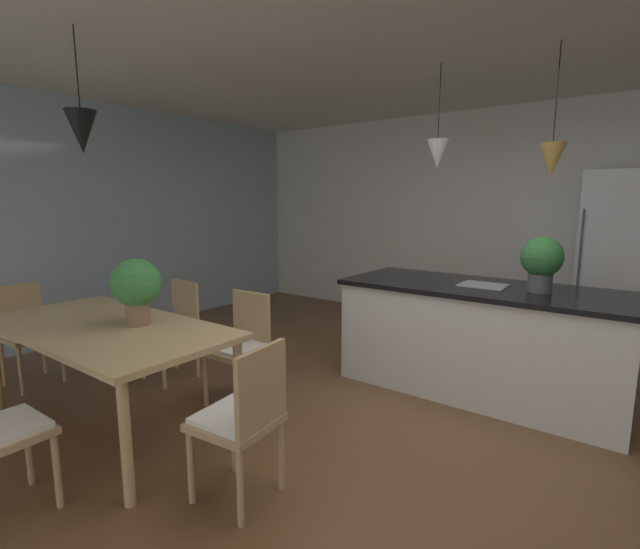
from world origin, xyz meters
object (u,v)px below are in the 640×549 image
Objects in this scene: kitchen_island at (480,337)px; chair_far_right at (241,344)px; chair_far_left at (174,326)px; potted_plant_on_table at (136,286)px; refrigerator at (620,265)px; dining_table at (106,334)px; potted_plant_on_island at (542,260)px; chair_kitchen_end at (243,416)px; chair_window_end at (27,330)px.

chair_far_right is at bearing -137.20° from kitchen_island.
chair_far_left is 1.09m from potted_plant_on_table.
dining_table is at bearing -124.67° from refrigerator.
potted_plant_on_island is (1.87, 1.34, 0.67)m from chair_far_right.
chair_kitchen_end is at bearing -42.99° from chair_far_right.
kitchen_island is 2.72m from potted_plant_on_table.
kitchen_island is at bearing -115.65° from refrigerator.
refrigerator reaches higher than chair_far_right.
chair_far_right is at bearing 137.01° from chair_kitchen_end.
potted_plant_on_table is (-2.12, -2.05, -0.12)m from potted_plant_on_island.
potted_plant_on_table is (1.52, 0.14, 0.55)m from chair_window_end.
chair_kitchen_end is (2.66, 0.01, 0.00)m from chair_window_end.
refrigerator is at bearing 44.16° from chair_window_end.
dining_table is 0.97m from chair_far_left.
chair_window_end is 1.00× the size of chair_far_right.
kitchen_island is (1.88, 2.19, -0.22)m from dining_table.
refrigerator is 4.12× the size of potted_plant_on_table.
chair_far_left is 1.90× the size of potted_plant_on_table.
refrigerator reaches higher than chair_window_end.
potted_plant_on_table reaches higher than chair_far_left.
potted_plant_on_table is at bearing 36.59° from dining_table.
kitchen_island is (2.31, 1.34, -0.01)m from chair_far_left.
potted_plant_on_island is 2.95m from potted_plant_on_table.
chair_kitchen_end is 2.48m from potted_plant_on_island.
refrigerator is at bearing 53.46° from chair_far_right.
chair_far_right is at bearing 70.84° from potted_plant_on_table.
refrigerator is at bearing 64.35° from kitchen_island.
chair_far_right is 0.93m from potted_plant_on_table.
dining_table is 0.97m from chair_far_right.
dining_table is 4.79m from refrigerator.
potted_plant_on_island reaches higher than chair_far_left.
chair_far_left is 1.00× the size of chair_far_right.
chair_kitchen_end reaches higher than dining_table.
dining_table is 4.54× the size of potted_plant_on_island.
kitchen_island is at bearing 49.30° from dining_table.
dining_table is 1.35m from chair_window_end.
potted_plant_on_island reaches higher than chair_far_right.
chair_window_end is at bearing -179.90° from dining_table.
potted_plant_on_island is (0.42, 0.00, 0.68)m from kitchen_island.
chair_far_right is 2.40m from potted_plant_on_island.
kitchen_island is at bearing 30.14° from chair_far_left.
potted_plant_on_island is at bearing 31.04° from chair_window_end.
potted_plant_on_island reaches higher than potted_plant_on_table.
chair_kitchen_end is at bearing -6.62° from potted_plant_on_table.
chair_window_end is 5.67m from refrigerator.
chair_far_left is 4.43m from refrigerator.
chair_kitchen_end is 4.19m from refrigerator.
dining_table is 3.21m from potted_plant_on_island.
refrigerator is (1.39, 3.93, 0.47)m from chair_kitchen_end.
refrigerator is at bearing 56.27° from potted_plant_on_table.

